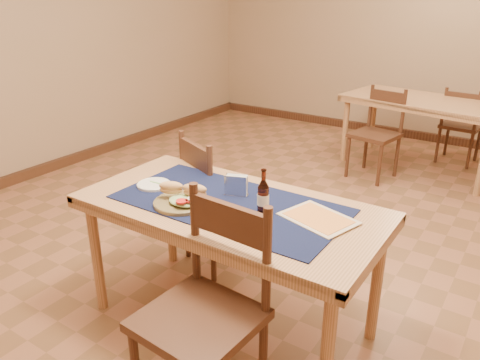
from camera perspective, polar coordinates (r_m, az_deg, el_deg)
The scene contains 15 objects.
room at distance 2.93m, azimuth 7.85°, elevation 14.44°, with size 6.04×7.04×2.84m.
main_table at distance 2.48m, azimuth -1.28°, elevation -4.64°, with size 1.60×0.80×0.75m.
placemat at distance 2.44m, azimuth -1.30°, elevation -2.85°, with size 1.20×0.60×0.01m, color #11173E.
baseboard at distance 3.38m, azimuth 6.66°, elevation -8.86°, with size 6.00×7.00×0.10m.
back_table at distance 5.20m, azimuth 21.64°, elevation 8.24°, with size 1.69×1.03×0.75m.
chair_main_far at distance 3.13m, azimuth -2.79°, elevation -2.31°, with size 0.57×0.57×0.94m.
chair_main_near at distance 2.07m, azimuth -4.18°, elevation -15.49°, with size 0.49×0.49×1.00m.
chair_back_near at distance 4.89m, azimuth 16.36°, elevation 5.63°, with size 0.48×0.48×0.89m.
chair_back_far at distance 5.61m, azimuth 25.30°, elevation 6.14°, with size 0.42×0.42×0.84m.
sandwich_plate at distance 2.42m, azimuth -7.01°, elevation -2.32°, with size 0.29×0.29×0.11m.
side_plate at distance 2.69m, azimuth -10.46°, elevation -0.51°, with size 0.19×0.19×0.02m.
fork at distance 2.68m, azimuth -9.76°, elevation -0.43°, with size 0.12×0.02×0.00m.
beer_bottle at distance 2.31m, azimuth 2.85°, elevation -1.97°, with size 0.06×0.06×0.22m.
napkin_holder at distance 2.51m, azimuth -0.48°, elevation -0.72°, with size 0.14×0.09×0.11m.
menu_card at distance 2.30m, azimuth 9.54°, elevation -4.61°, with size 0.39×0.33×0.01m.
Camera 1 is at (1.27, -2.61, 1.78)m, focal length 35.00 mm.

